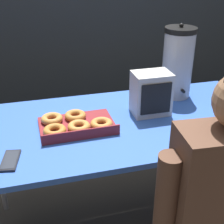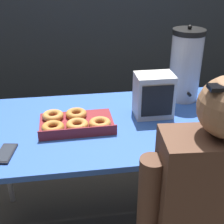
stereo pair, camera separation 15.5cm
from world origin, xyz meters
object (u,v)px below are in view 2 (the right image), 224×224
object	(u,v)px
cell_phone	(6,154)
space_heater	(154,95)
donut_box	(74,122)
coffee_urn	(186,65)

from	to	relation	value
cell_phone	space_heater	xyz separation A→B (m)	(0.72, 0.26, 0.11)
donut_box	coffee_urn	bearing A→B (deg)	19.39
cell_phone	donut_box	bearing A→B (deg)	43.93
coffee_urn	cell_phone	size ratio (longest dim) A/B	2.80
coffee_urn	space_heater	world-z (taller)	coffee_urn
donut_box	space_heater	size ratio (longest dim) A/B	1.66
coffee_urn	space_heater	bearing A→B (deg)	-141.75
cell_phone	coffee_urn	bearing A→B (deg)	35.10
cell_phone	space_heater	size ratio (longest dim) A/B	0.67
coffee_urn	cell_phone	world-z (taller)	coffee_urn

